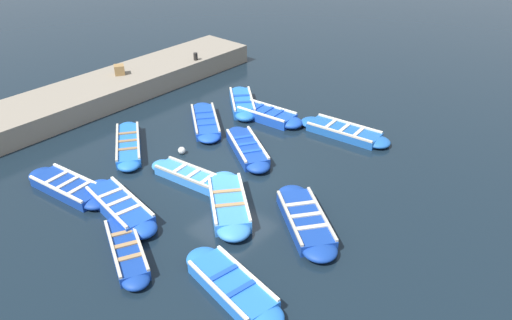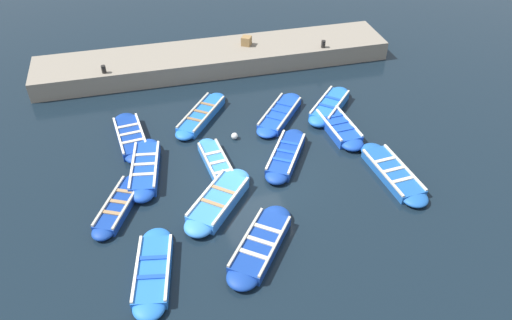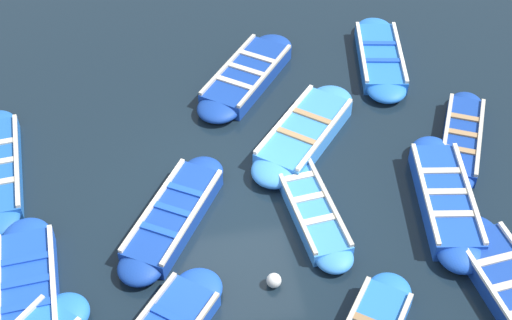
% 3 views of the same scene
% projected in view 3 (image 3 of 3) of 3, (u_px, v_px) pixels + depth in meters
% --- Properties ---
extents(ground_plane, '(120.00, 120.00, 0.00)m').
position_uv_depth(ground_plane, '(236.00, 200.00, 13.89)').
color(ground_plane, black).
extents(boat_inner_gap, '(3.59, 1.31, 0.39)m').
position_uv_depth(boat_inner_gap, '(512.00, 290.00, 12.16)').
color(boat_inner_gap, navy).
rests_on(boat_inner_gap, ground).
extents(boat_tucked, '(3.33, 1.16, 0.44)m').
position_uv_depth(boat_tucked, '(28.00, 289.00, 12.15)').
color(boat_tucked, '#1947B7').
rests_on(boat_tucked, ground).
extents(boat_near_quay, '(3.46, 2.94, 0.41)m').
position_uv_depth(boat_near_quay, '(247.00, 76.00, 16.48)').
color(boat_near_quay, navy).
rests_on(boat_near_quay, ground).
extents(boat_bow_out, '(3.53, 1.10, 0.35)m').
position_uv_depth(boat_bow_out, '(308.00, 203.00, 13.63)').
color(boat_bow_out, '#3884E0').
rests_on(boat_bow_out, ground).
extents(boat_outer_right, '(3.33, 2.99, 0.46)m').
position_uv_depth(boat_outer_right, '(304.00, 134.00, 15.00)').
color(boat_outer_right, '#3884E0').
rests_on(boat_outer_right, ground).
extents(boat_alongside, '(3.19, 2.04, 0.36)m').
position_uv_depth(boat_alongside, '(462.00, 139.00, 14.95)').
color(boat_alongside, navy).
rests_on(boat_alongside, ground).
extents(boat_outer_left, '(3.33, 2.48, 0.41)m').
position_uv_depth(boat_outer_left, '(174.00, 216.00, 13.35)').
color(boat_outer_left, navy).
rests_on(boat_outer_left, ground).
extents(boat_stern_in, '(3.50, 1.49, 0.39)m').
position_uv_depth(boat_stern_in, '(380.00, 58.00, 17.02)').
color(boat_stern_in, blue).
rests_on(boat_stern_in, ground).
extents(boat_broadside, '(3.62, 1.37, 0.47)m').
position_uv_depth(boat_broadside, '(445.00, 199.00, 13.63)').
color(boat_broadside, '#1947B7').
rests_on(boat_broadside, ground).
extents(buoy_orange_near, '(0.26, 0.26, 0.26)m').
position_uv_depth(buoy_orange_near, '(274.00, 280.00, 12.34)').
color(buoy_orange_near, silver).
rests_on(buoy_orange_near, ground).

